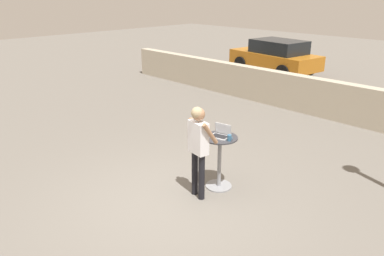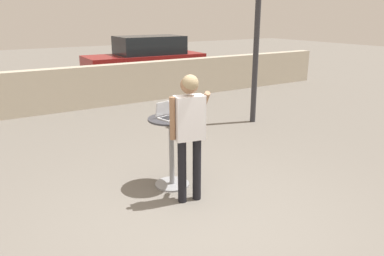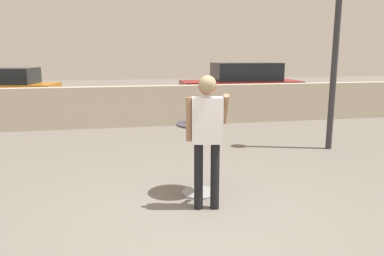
# 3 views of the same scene
# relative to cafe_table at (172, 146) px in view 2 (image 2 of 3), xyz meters

# --- Properties ---
(ground_plane) EXTENTS (50.00, 50.00, 0.00)m
(ground_plane) POSITION_rel_cafe_table_xyz_m (-0.22, -1.00, -0.59)
(ground_plane) COLOR slate
(pavement_kerb) EXTENTS (17.32, 0.35, 1.07)m
(pavement_kerb) POSITION_rel_cafe_table_xyz_m (-0.22, 5.18, -0.06)
(pavement_kerb) COLOR #B2A893
(pavement_kerb) RESTS_ON ground_plane
(cafe_table) EXTENTS (0.63, 0.63, 0.99)m
(cafe_table) POSITION_rel_cafe_table_xyz_m (0.00, 0.00, 0.00)
(cafe_table) COLOR gray
(cafe_table) RESTS_ON ground_plane
(laptop) EXTENTS (0.37, 0.33, 0.22)m
(laptop) POSITION_rel_cafe_table_xyz_m (-0.01, 0.03, 0.44)
(laptop) COLOR silver
(laptop) RESTS_ON cafe_table
(coffee_mug) EXTENTS (0.11, 0.07, 0.11)m
(coffee_mug) POSITION_rel_cafe_table_xyz_m (0.23, -0.02, 0.45)
(coffee_mug) COLOR #336084
(coffee_mug) RESTS_ON cafe_table
(standing_person) EXTENTS (0.54, 0.33, 1.65)m
(standing_person) POSITION_rel_cafe_table_xyz_m (-0.03, -0.52, 0.45)
(standing_person) COLOR black
(standing_person) RESTS_ON ground_plane
(parked_car_further_down) EXTENTS (4.17, 1.85, 1.60)m
(parked_car_further_down) POSITION_rel_cafe_table_xyz_m (3.34, 7.84, 0.22)
(parked_car_further_down) COLOR maroon
(parked_car_further_down) RESTS_ON ground_plane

